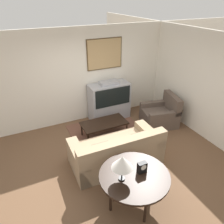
% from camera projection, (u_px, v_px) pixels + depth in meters
% --- Properties ---
extents(ground_plane, '(12.00, 12.00, 0.00)m').
position_uv_depth(ground_plane, '(113.00, 159.00, 5.13)').
color(ground_plane, brown).
extents(wall_back, '(12.00, 0.10, 2.70)m').
position_uv_depth(wall_back, '(80.00, 76.00, 6.17)').
color(wall_back, silver).
rests_on(wall_back, ground_plane).
extents(wall_right, '(0.06, 12.00, 2.70)m').
position_uv_depth(wall_right, '(207.00, 87.00, 5.48)').
color(wall_right, silver).
rests_on(wall_right, ground_plane).
extents(area_rug, '(1.96, 1.90, 0.01)m').
position_uv_depth(area_rug, '(109.00, 134.00, 6.01)').
color(area_rug, brown).
rests_on(area_rug, ground_plane).
extents(tv, '(1.21, 0.54, 1.21)m').
position_uv_depth(tv, '(109.00, 101.00, 6.56)').
color(tv, '#9E9EA3').
rests_on(tv, ground_plane).
extents(couch, '(2.00, 1.02, 0.85)m').
position_uv_depth(couch, '(117.00, 152.00, 4.87)').
color(couch, '#9E8466').
rests_on(couch, ground_plane).
extents(armchair, '(1.08, 1.04, 0.89)m').
position_uv_depth(armchair, '(161.00, 115.00, 6.40)').
color(armchair, brown).
rests_on(armchair, ground_plane).
extents(coffee_table, '(1.20, 0.62, 0.41)m').
position_uv_depth(coffee_table, '(104.00, 124.00, 5.81)').
color(coffee_table, black).
rests_on(coffee_table, ground_plane).
extents(console_table, '(1.21, 1.21, 0.72)m').
position_uv_depth(console_table, '(134.00, 178.00, 3.72)').
color(console_table, black).
rests_on(console_table, ground_plane).
extents(table_lamp, '(0.35, 0.35, 0.47)m').
position_uv_depth(table_lamp, '(122.00, 162.00, 3.44)').
color(table_lamp, black).
rests_on(table_lamp, console_table).
extents(mantel_clock, '(0.16, 0.10, 0.20)m').
position_uv_depth(mantel_clock, '(142.00, 167.00, 3.71)').
color(mantel_clock, black).
rests_on(mantel_clock, console_table).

